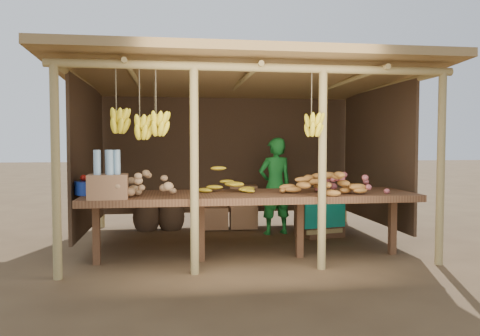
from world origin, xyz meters
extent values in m
plane|color=brown|center=(0.00, 0.00, 0.00)|extent=(60.00, 60.00, 0.00)
cylinder|color=tan|center=(-2.10, -1.50, 1.10)|extent=(0.09, 0.09, 2.20)
cylinder|color=tan|center=(2.10, -1.50, 1.10)|extent=(0.09, 0.09, 2.20)
cylinder|color=tan|center=(-2.10, 1.50, 1.10)|extent=(0.09, 0.09, 2.20)
cylinder|color=tan|center=(2.10, 1.50, 1.10)|extent=(0.09, 0.09, 2.20)
cylinder|color=tan|center=(-0.70, -1.50, 1.10)|extent=(0.09, 0.09, 2.20)
cylinder|color=tan|center=(0.70, -1.50, 1.10)|extent=(0.09, 0.09, 2.20)
cylinder|color=tan|center=(0.00, -1.50, 2.20)|extent=(4.40, 0.09, 0.09)
cylinder|color=tan|center=(0.00, 1.50, 2.20)|extent=(4.40, 0.09, 0.09)
cube|color=#A6824D|center=(0.00, 0.00, 2.29)|extent=(4.70, 3.50, 0.28)
cube|color=#463120|center=(0.00, 1.48, 1.21)|extent=(4.20, 0.04, 1.98)
cube|color=#463120|center=(-2.08, 0.20, 1.21)|extent=(0.04, 2.40, 1.98)
cube|color=#463120|center=(2.08, 0.20, 1.21)|extent=(0.04, 2.40, 1.98)
cube|color=brown|center=(0.00, -0.95, 0.76)|extent=(3.90, 1.05, 0.08)
cube|color=brown|center=(-1.80, -0.95, 0.36)|extent=(0.08, 0.08, 0.72)
cube|color=brown|center=(-0.60, -0.95, 0.36)|extent=(0.08, 0.08, 0.72)
cube|color=brown|center=(0.60, -0.95, 0.36)|extent=(0.08, 0.08, 0.72)
cube|color=brown|center=(1.80, -0.95, 0.36)|extent=(0.08, 0.08, 0.72)
cylinder|color=navy|center=(-1.84, -0.81, 0.88)|extent=(0.44, 0.44, 0.15)
cube|color=#8B5F3E|center=(-1.61, -1.31, 0.93)|extent=(0.44, 0.35, 0.26)
imported|color=#1A7829|center=(0.62, 0.55, 0.74)|extent=(0.60, 0.46, 1.48)
cube|color=brown|center=(1.25, 0.33, 0.28)|extent=(0.69, 0.62, 0.55)
cube|color=#0D927A|center=(1.25, 0.33, 0.58)|extent=(0.77, 0.70, 0.06)
cube|color=#8B5F3E|center=(0.20, 1.04, 0.19)|extent=(0.46, 0.38, 0.35)
cube|color=#8B5F3E|center=(0.20, 1.04, 0.54)|extent=(0.46, 0.38, 0.35)
cube|color=#8B5F3E|center=(-0.28, 1.04, 0.19)|extent=(0.46, 0.38, 0.35)
ellipsoid|color=#463120|center=(-1.36, 1.14, 0.25)|extent=(0.43, 0.43, 0.58)
ellipsoid|color=#463120|center=(-0.96, 1.14, 0.25)|extent=(0.43, 0.43, 0.58)
camera|label=1|loc=(-0.91, -6.44, 1.39)|focal=35.00mm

